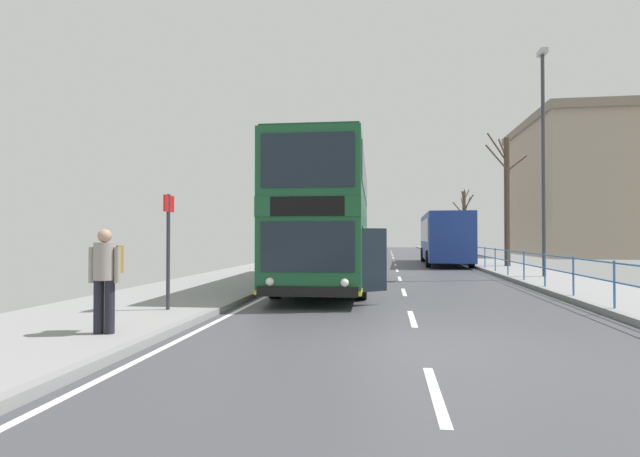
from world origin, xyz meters
The scene contains 10 objects.
ground centered at (-0.72, 0.00, 0.04)m, with size 15.80×140.00×0.20m.
double_decker_bus_main centered at (-2.51, 8.76, 2.32)m, with size 3.45×11.20×4.42m.
background_bus_far_lane centered at (3.04, 22.91, 1.69)m, with size 2.82×10.31×3.09m.
pedestrian_railing_far_kerb centered at (4.45, 11.84, 0.86)m, with size 0.05×25.56×1.05m.
pedestrian_with_backpack centered at (-5.10, -0.33, 1.14)m, with size 0.54×0.53×1.70m.
bus_stop_sign_near centered at (-5.23, 2.19, 1.69)m, with size 0.08×0.44×2.50m.
street_lamp_far_side centered at (5.69, 12.42, 5.31)m, with size 0.28×0.60×9.09m.
bare_tree_far_00 centered at (6.56, 37.56, 3.29)m, with size 1.85×2.57×5.99m.
bare_tree_far_01 centered at (5.94, 19.33, 3.88)m, with size 2.45×3.07×7.22m.
background_building_00 centered at (17.02, 37.88, 6.11)m, with size 10.53×15.32×12.17m.
Camera 1 is at (-0.53, -7.57, 1.72)m, focal length 26.68 mm.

